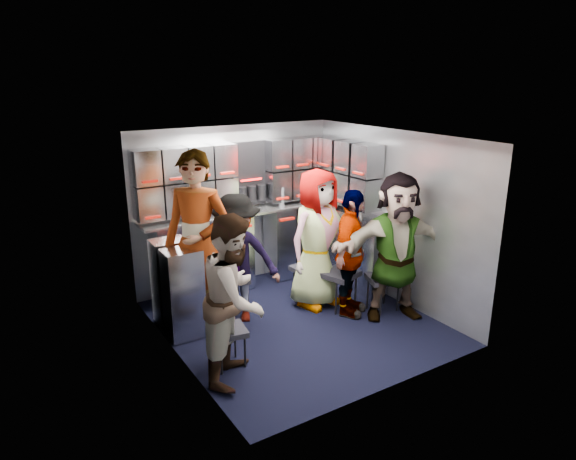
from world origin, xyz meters
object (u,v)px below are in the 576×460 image
attendant_standing (198,245)px  attendant_arc_e (397,247)px  jump_seat_mid_left (230,279)px  attendant_arc_d (350,254)px  jump_seat_near_left (228,333)px  attendant_arc_a (235,298)px  jump_seat_center (308,270)px  attendant_arc_c (317,239)px  jump_seat_near_right (384,280)px  jump_seat_mid_right (340,276)px  attendant_arc_b (236,259)px

attendant_standing → attendant_arc_e: attendant_standing is taller
jump_seat_mid_left → attendant_arc_d: bearing=-32.0°
jump_seat_near_left → jump_seat_mid_left: (0.52, 1.01, 0.08)m
attendant_arc_a → attendant_arc_d: bearing=-32.5°
jump_seat_near_left → attendant_standing: bearing=85.7°
jump_seat_mid_left → attendant_arc_e: 1.95m
jump_seat_center → attendant_arc_c: bearing=-90.0°
jump_seat_mid_left → jump_seat_near_right: size_ratio=1.10×
jump_seat_mid_left → jump_seat_mid_right: bearing=-25.2°
attendant_standing → jump_seat_mid_right: bearing=34.0°
jump_seat_mid_left → attendant_standing: size_ratio=0.25×
attendant_arc_d → attendant_standing: bearing=125.7°
jump_seat_mid_right → jump_seat_near_right: bearing=-38.5°
jump_seat_near_right → attendant_arc_d: (-0.40, 0.14, 0.37)m
jump_seat_near_left → attendant_arc_a: 0.47m
jump_seat_near_right → jump_seat_mid_right: bearing=141.5°
jump_seat_near_left → jump_seat_mid_left: 1.14m
jump_seat_near_right → jump_seat_mid_left: bearing=151.0°
jump_seat_center → attendant_arc_b: attendant_arc_b is taller
jump_seat_mid_left → jump_seat_center: jump_seat_mid_left is taller
jump_seat_mid_right → attendant_standing: 1.77m
jump_seat_near_left → attendant_standing: attendant_standing is taller
jump_seat_mid_right → jump_seat_mid_left: bearing=154.8°
attendant_arc_c → attendant_arc_b: bearing=162.8°
jump_seat_near_left → jump_seat_center: size_ratio=0.93×
jump_seat_near_left → attendant_standing: (0.06, 0.81, 0.65)m
jump_seat_center → attendant_arc_e: (0.57, -0.93, 0.47)m
attendant_arc_a → attendant_arc_b: bearing=15.2°
jump_seat_mid_right → attendant_arc_c: size_ratio=0.29×
attendant_arc_b → attendant_arc_d: size_ratio=0.99×
jump_seat_mid_right → attendant_arc_a: 1.85m
jump_seat_center → attendant_arc_c: (0.00, -0.18, 0.46)m
jump_seat_near_left → attendant_arc_d: size_ratio=0.27×
attendant_arc_c → jump_seat_mid_right: bearing=-65.7°
jump_seat_mid_left → attendant_arc_b: bearing=-90.0°
jump_seat_mid_left → jump_seat_mid_right: 1.30m
jump_seat_near_left → jump_seat_center: jump_seat_center is taller
jump_seat_near_left → attendant_arc_c: bearing=24.8°
attendant_standing → attendant_arc_d: size_ratio=1.33×
attendant_arc_d → jump_seat_near_right: bearing=-55.7°
jump_seat_mid_left → attendant_arc_b: size_ratio=0.34×
jump_seat_center → jump_seat_mid_right: 0.46m
attendant_arc_c → jump_seat_mid_left: bearing=153.1°
attendant_arc_a → attendant_arc_c: 1.77m
jump_seat_center → attendant_arc_d: attendant_arc_d is taller
jump_seat_mid_left → jump_seat_near_right: jump_seat_mid_left is taller
jump_seat_mid_left → attendant_arc_c: bearing=-16.9°
jump_seat_mid_left → jump_seat_near_right: 1.81m
jump_seat_near_right → attendant_arc_a: attendant_arc_a is taller
jump_seat_near_left → attendant_arc_d: bearing=9.3°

